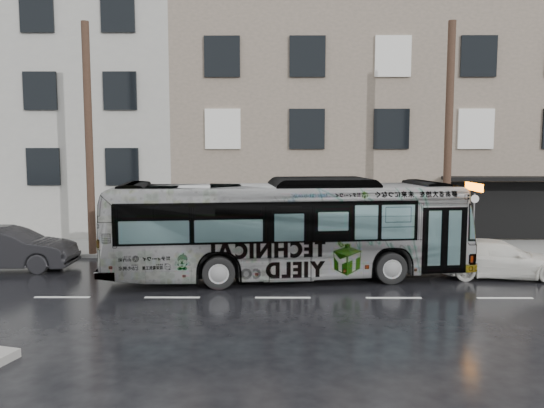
{
  "coord_description": "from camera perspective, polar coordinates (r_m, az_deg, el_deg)",
  "views": [
    {
      "loc": [
        -0.21,
        -17.45,
        4.25
      ],
      "look_at": [
        -0.35,
        2.5,
        2.22
      ],
      "focal_mm": 35.0,
      "sensor_mm": 36.0,
      "label": 1
    }
  ],
  "objects": [
    {
      "name": "utility_pole_front",
      "position": [
        21.81,
        18.44,
        6.57
      ],
      "size": [
        0.3,
        0.3,
        9.0
      ],
      "primitive_type": "cylinder",
      "color": "#432C21",
      "rests_on": "sidewalk"
    },
    {
      "name": "building_taupe",
      "position": [
        30.62,
        10.3,
        8.06
      ],
      "size": [
        20.0,
        12.0,
        11.0
      ],
      "primitive_type": "cube",
      "color": "gray",
      "rests_on": "ground"
    },
    {
      "name": "bus",
      "position": [
        17.59,
        1.66,
        -2.64
      ],
      "size": [
        12.2,
        4.27,
        3.33
      ],
      "primitive_type": "imported",
      "rotation": [
        0.0,
        0.0,
        1.7
      ],
      "color": "#B2B2B2",
      "rests_on": "ground"
    },
    {
      "name": "sign_post",
      "position": [
        22.36,
        20.85,
        -2.02
      ],
      "size": [
        0.06,
        0.06,
        2.4
      ],
      "primitive_type": "cylinder",
      "color": "slate",
      "rests_on": "sidewalk"
    },
    {
      "name": "ground",
      "position": [
        17.96,
        1.06,
        -7.87
      ],
      "size": [
        120.0,
        120.0,
        0.0
      ],
      "primitive_type": "plane",
      "color": "black",
      "rests_on": "ground"
    },
    {
      "name": "white_sedan",
      "position": [
        19.4,
        23.11,
        -5.42
      ],
      "size": [
        4.46,
        2.18,
        1.25
      ],
      "primitive_type": "imported",
      "rotation": [
        0.0,
        0.0,
        1.47
      ],
      "color": "silver",
      "rests_on": "ground"
    },
    {
      "name": "dark_sedan",
      "position": [
        21.07,
        -26.53,
        -4.33
      ],
      "size": [
        4.67,
        1.76,
        1.52
      ],
      "primitive_type": "imported",
      "rotation": [
        0.0,
        0.0,
        1.6
      ],
      "color": "black",
      "rests_on": "ground"
    },
    {
      "name": "utility_pole_rear",
      "position": [
        22.0,
        -19.09,
        6.54
      ],
      "size": [
        0.3,
        0.3,
        9.0
      ],
      "primitive_type": "cylinder",
      "color": "#432C21",
      "rests_on": "sidewalk"
    },
    {
      "name": "sidewalk",
      "position": [
        22.73,
        0.92,
        -4.76
      ],
      "size": [
        90.0,
        3.6,
        0.15
      ],
      "primitive_type": "cube",
      "color": "gray",
      "rests_on": "ground"
    }
  ]
}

